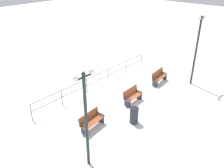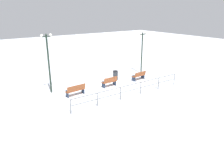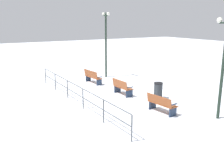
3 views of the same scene
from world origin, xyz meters
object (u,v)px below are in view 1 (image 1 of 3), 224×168
bench_nearest (92,120)px  lamppost_middle (197,43)px  lamppost_near (85,109)px  bench_second (132,96)px  trash_bin (134,115)px  bench_third (159,76)px

bench_nearest → lamppost_middle: (1.67, 8.11, 2.51)m
lamppost_middle → lamppost_near: bearing=-90.0°
bench_nearest → lamppost_near: (1.67, -1.81, 2.34)m
bench_second → lamppost_near: (1.62, -5.21, 2.32)m
bench_nearest → lamppost_near: lamppost_near is taller
bench_second → lamppost_near: 5.93m
bench_second → trash_bin: bearing=-51.9°
trash_bin → bench_third: bearing=106.9°
bench_nearest → lamppost_middle: lamppost_middle is taller
bench_second → lamppost_middle: bearing=69.7°
lamppost_middle → trash_bin: lamppost_middle is taller
bench_nearest → lamppost_middle: 8.65m
trash_bin → lamppost_near: bearing=-85.2°
bench_second → lamppost_near: size_ratio=0.33×
lamppost_middle → trash_bin: bearing=-92.8°
lamppost_near → trash_bin: (-0.30, 3.62, -2.33)m
bench_third → lamppost_middle: (1.82, 1.32, 2.48)m
bench_second → bench_third: bench_second is taller
bench_nearest → bench_second: (0.05, 3.40, 0.02)m
bench_second → bench_third: size_ratio=0.85×
bench_nearest → trash_bin: size_ratio=1.69×
bench_third → lamppost_near: lamppost_near is taller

